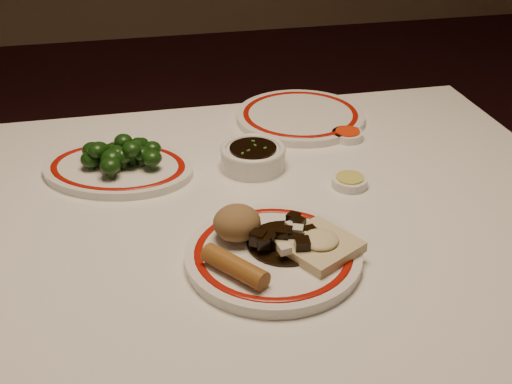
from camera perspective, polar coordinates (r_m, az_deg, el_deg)
The scene contains 12 objects.
dining_table at distance 1.13m, azimuth -0.71°, elevation -5.40°, with size 1.20×0.90×0.75m.
main_plate at distance 0.95m, azimuth 1.56°, elevation -5.64°, with size 0.33×0.33×0.02m.
rice_mound at distance 0.96m, azimuth -1.70°, elevation -2.75°, with size 0.07×0.07×0.05m, color olive.
spring_roll at distance 0.89m, azimuth -1.89°, elevation -6.64°, with size 0.03×0.03×0.11m, color #975F25.
fried_wonton at distance 0.95m, azimuth 5.63°, elevation -4.64°, with size 0.14×0.14×0.03m.
stirfry_heap at distance 0.96m, azimuth 2.47°, elevation -4.15°, with size 0.12×0.12×0.03m.
broccoli_plate at distance 1.21m, azimuth -12.16°, elevation 2.06°, with size 0.34×0.31×0.02m.
broccoli_pile at distance 1.20m, azimuth -11.95°, elevation 3.38°, with size 0.15×0.12×0.05m.
soy_bowl at distance 1.20m, azimuth -0.27°, elevation 3.06°, with size 0.12×0.12×0.04m.
sweet_sour_dish at distance 1.32m, azimuth 8.13°, elevation 5.03°, with size 0.06×0.06×0.02m.
mustard_dish at distance 1.15m, azimuth 8.32°, elevation 0.92°, with size 0.06×0.06×0.02m.
far_plate at distance 1.40m, azimuth 3.96°, elevation 6.75°, with size 0.30×0.30×0.02m.
Camera 1 is at (-0.18, -0.90, 1.32)m, focal length 45.00 mm.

